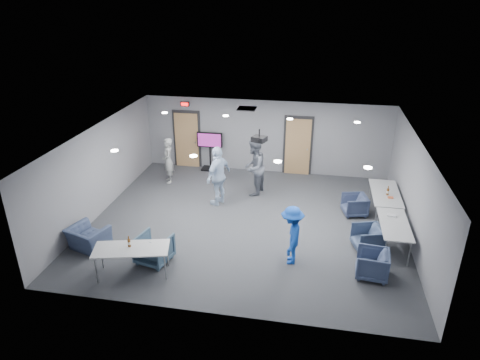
% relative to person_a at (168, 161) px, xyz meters
% --- Properties ---
extents(floor, '(9.00, 9.00, 0.00)m').
position_rel_person_a_xyz_m(floor, '(3.22, -2.36, -0.81)').
color(floor, '#34363B').
rests_on(floor, ground).
extents(ceiling, '(9.00, 9.00, 0.00)m').
position_rel_person_a_xyz_m(ceiling, '(3.22, -2.36, 1.89)').
color(ceiling, white).
rests_on(ceiling, wall_back).
extents(wall_back, '(9.00, 0.02, 2.70)m').
position_rel_person_a_xyz_m(wall_back, '(3.22, 1.64, 0.54)').
color(wall_back, gray).
rests_on(wall_back, floor).
extents(wall_front, '(9.00, 0.02, 2.70)m').
position_rel_person_a_xyz_m(wall_front, '(3.22, -6.36, 0.54)').
color(wall_front, gray).
rests_on(wall_front, floor).
extents(wall_left, '(0.02, 8.00, 2.70)m').
position_rel_person_a_xyz_m(wall_left, '(-1.28, -2.36, 0.54)').
color(wall_left, gray).
rests_on(wall_left, floor).
extents(wall_right, '(0.02, 8.00, 2.70)m').
position_rel_person_a_xyz_m(wall_right, '(7.72, -2.36, 0.54)').
color(wall_right, gray).
rests_on(wall_right, floor).
extents(door_left, '(1.06, 0.17, 2.24)m').
position_rel_person_a_xyz_m(door_left, '(0.22, 1.59, 0.26)').
color(door_left, black).
rests_on(door_left, wall_back).
extents(door_right, '(1.06, 0.17, 2.24)m').
position_rel_person_a_xyz_m(door_right, '(4.42, 1.59, 0.26)').
color(door_right, black).
rests_on(door_right, wall_back).
extents(exit_sign, '(0.32, 0.08, 0.16)m').
position_rel_person_a_xyz_m(exit_sign, '(0.22, 1.57, 1.64)').
color(exit_sign, black).
rests_on(exit_sign, wall_back).
extents(hvac_diffuser, '(0.60, 0.60, 0.03)m').
position_rel_person_a_xyz_m(hvac_diffuser, '(2.72, 0.44, 1.88)').
color(hvac_diffuser, black).
rests_on(hvac_diffuser, ceiling).
extents(downlights, '(6.18, 3.78, 0.02)m').
position_rel_person_a_xyz_m(downlights, '(3.22, -2.36, 1.88)').
color(downlights, white).
rests_on(downlights, ceiling).
extents(person_a, '(0.60, 0.70, 1.61)m').
position_rel_person_a_xyz_m(person_a, '(0.00, 0.00, 0.00)').
color(person_a, '#9DA09D').
rests_on(person_a, floor).
extents(person_b, '(0.89, 1.05, 1.91)m').
position_rel_person_a_xyz_m(person_b, '(3.11, -0.42, 0.15)').
color(person_b, slate).
rests_on(person_b, floor).
extents(person_c, '(0.87, 1.22, 1.92)m').
position_rel_person_a_xyz_m(person_c, '(2.13, -1.32, 0.15)').
color(person_c, silver).
rests_on(person_c, floor).
extents(person_d, '(0.57, 0.99, 1.53)m').
position_rel_person_a_xyz_m(person_d, '(4.63, -4.16, -0.04)').
color(person_d, '#1C4CB6').
rests_on(person_d, floor).
extents(chair_right_a, '(0.83, 0.82, 0.63)m').
position_rel_person_a_xyz_m(chair_right_a, '(6.35, -1.31, -0.49)').
color(chair_right_a, '#333D59').
rests_on(chair_right_a, floor).
extents(chair_right_b, '(0.89, 0.88, 0.66)m').
position_rel_person_a_xyz_m(chair_right_b, '(6.57, -3.21, -0.48)').
color(chair_right_b, '#394864').
rests_on(chair_right_b, floor).
extents(chair_right_c, '(0.81, 0.80, 0.68)m').
position_rel_person_a_xyz_m(chair_right_c, '(6.57, -4.40, -0.47)').
color(chair_right_c, '#394563').
rests_on(chair_right_c, floor).
extents(chair_front_a, '(0.94, 0.96, 0.73)m').
position_rel_person_a_xyz_m(chair_front_a, '(1.27, -4.76, -0.44)').
color(chair_front_a, '#3D556A').
rests_on(chair_front_a, floor).
extents(chair_front_b, '(1.16, 1.08, 0.62)m').
position_rel_person_a_xyz_m(chair_front_b, '(-0.66, -4.50, -0.50)').
color(chair_front_b, '#3C4968').
rests_on(chair_front_b, floor).
extents(table_right_a, '(0.81, 1.95, 0.73)m').
position_rel_person_a_xyz_m(table_right_a, '(7.22, -1.13, -0.12)').
color(table_right_a, '#B9BCBE').
rests_on(table_right_a, floor).
extents(table_right_b, '(0.73, 1.75, 0.73)m').
position_rel_person_a_xyz_m(table_right_b, '(7.22, -3.03, -0.12)').
color(table_right_b, '#B9BCBE').
rests_on(table_right_b, floor).
extents(table_front_left, '(1.87, 1.13, 0.73)m').
position_rel_person_a_xyz_m(table_front_left, '(0.96, -5.36, -0.12)').
color(table_front_left, '#B9BCBE').
rests_on(table_front_left, floor).
extents(bottle_front, '(0.07, 0.07, 0.29)m').
position_rel_person_a_xyz_m(bottle_front, '(0.90, -5.31, 0.03)').
color(bottle_front, '#613510').
rests_on(bottle_front, table_front_left).
extents(bottle_right, '(0.08, 0.08, 0.29)m').
position_rel_person_a_xyz_m(bottle_right, '(7.24, -1.30, 0.03)').
color(bottle_right, '#613510').
rests_on(bottle_right, table_right_a).
extents(snack_box, '(0.16, 0.11, 0.03)m').
position_rel_person_a_xyz_m(snack_box, '(7.31, -1.49, -0.06)').
color(snack_box, '#CB5D32').
rests_on(snack_box, table_right_a).
extents(wrapper, '(0.24, 0.18, 0.05)m').
position_rel_person_a_xyz_m(wrapper, '(7.19, -2.63, -0.05)').
color(wrapper, silver).
rests_on(wrapper, table_right_b).
extents(tv_stand, '(0.96, 0.46, 1.47)m').
position_rel_person_a_xyz_m(tv_stand, '(1.16, 1.38, 0.02)').
color(tv_stand, black).
rests_on(tv_stand, floor).
extents(projector, '(0.47, 0.44, 0.37)m').
position_rel_person_a_xyz_m(projector, '(3.45, -1.78, 1.60)').
color(projector, black).
rests_on(projector, ceiling).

